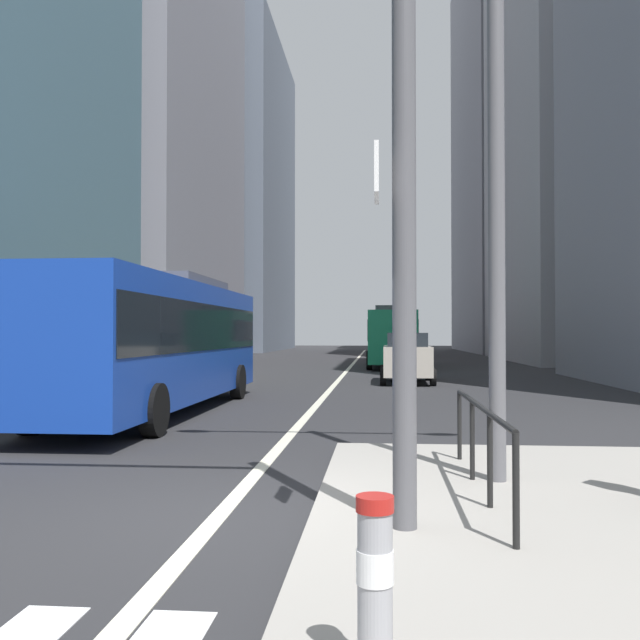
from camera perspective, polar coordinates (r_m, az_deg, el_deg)
ground_plane at (r=27.14m, az=1.46°, el=-5.18°), size 160.00×160.00×0.00m
lane_centre_line at (r=37.11m, az=2.42°, el=-4.08°), size 0.20×80.00×0.01m
office_tower_left_mid at (r=57.44m, az=-14.47°, el=22.40°), size 10.80×22.73×49.64m
office_tower_left_far at (r=81.04m, az=-7.80°, el=10.08°), size 12.85×24.80×35.30m
office_tower_right_mid at (r=54.55m, az=22.30°, el=19.37°), size 12.80×20.21×41.89m
office_tower_right_far at (r=78.13m, az=16.64°, el=13.81°), size 12.57×25.94×43.98m
city_bus_blue_oncoming at (r=16.90m, az=-13.47°, el=-1.38°), size 2.73×11.50×3.40m
city_bus_red_receding at (r=39.43m, az=5.96°, el=-1.24°), size 2.72×11.16×3.40m
city_bus_red_distant at (r=59.40m, az=6.05°, el=-1.20°), size 2.71×11.50×3.40m
car_oncoming_mid at (r=29.57m, az=-11.84°, el=-2.90°), size 2.16×4.49×1.94m
car_receding_near at (r=26.59m, az=7.27°, el=-3.12°), size 2.08×4.23×1.94m
traffic_signal_gantry at (r=6.83m, az=-10.13°, el=17.45°), size 5.82×0.65×6.00m
street_lamp_post at (r=9.12m, az=14.49°, el=20.56°), size 5.50×0.32×8.00m
bollard_left at (r=3.71m, az=4.63°, el=-20.78°), size 0.20×0.20×0.94m
pedestrian_railing at (r=7.89m, az=13.26°, el=-8.76°), size 0.06×4.05×0.98m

